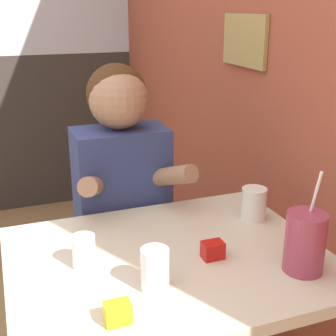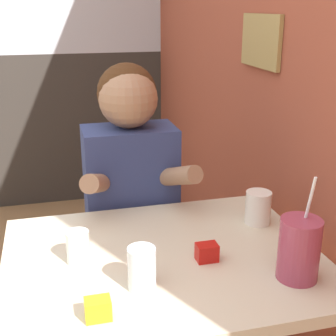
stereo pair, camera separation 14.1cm
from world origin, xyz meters
The scene contains 9 objects.
brick_wall_right centered at (1.46, 1.28, 1.35)m, with size 0.08×4.56×2.70m.
main_table centered at (0.90, 0.31, 0.66)m, with size 0.90×0.72×0.74m.
person_seated centered at (0.89, 0.80, 0.66)m, with size 0.42×0.41×1.23m.
cocktail_pitcher centered at (1.21, 0.12, 0.82)m, with size 0.11×0.11×0.29m.
glass_near_pitcher centered at (0.81, 0.17, 0.80)m, with size 0.07×0.07×0.11m.
glass_center centered at (0.66, 0.34, 0.79)m, with size 0.06×0.06×0.09m.
glass_far_side centered at (1.25, 0.45, 0.79)m, with size 0.08×0.08×0.11m.
condiment_ketchup centered at (1.01, 0.26, 0.77)m, with size 0.06×0.04×0.05m.
condiment_mustard centered at (0.68, 0.08, 0.77)m, with size 0.06×0.04×0.05m.
Camera 1 is at (0.48, -0.79, 1.42)m, focal length 50.00 mm.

